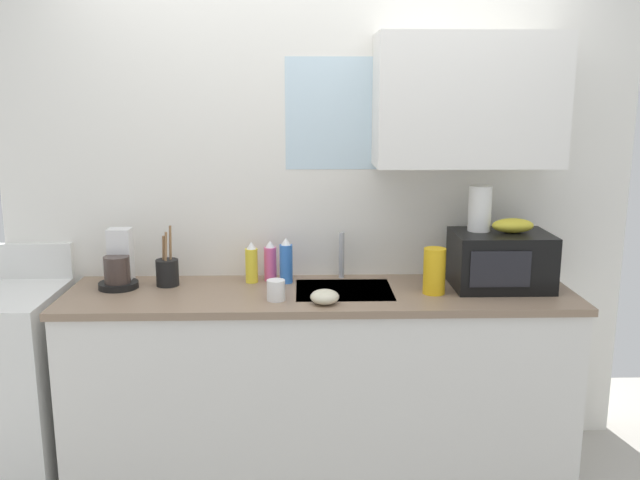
{
  "coord_description": "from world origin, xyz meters",
  "views": [
    {
      "loc": [
        -0.08,
        -3.12,
        1.82
      ],
      "look_at": [
        0.0,
        0.0,
        1.15
      ],
      "focal_mm": 38.25,
      "sensor_mm": 36.0,
      "label": 1
    }
  ],
  "objects_px": {
    "microwave": "(500,260)",
    "banana_bunch": "(513,226)",
    "dish_soap_bottle_blue": "(286,262)",
    "dish_soap_bottle_pink": "(270,262)",
    "stove_range": "(0,381)",
    "coffee_maker": "(119,266)",
    "dish_soap_bottle_yellow": "(252,263)",
    "paper_towel_roll": "(480,208)",
    "cereal_canister": "(434,271)",
    "small_bowl": "(325,297)",
    "utensil_crock": "(167,272)",
    "mug_white": "(276,290)"
  },
  "relations": [
    {
      "from": "paper_towel_roll",
      "to": "small_bowl",
      "type": "height_order",
      "value": "paper_towel_roll"
    },
    {
      "from": "small_bowl",
      "to": "utensil_crock",
      "type": "bearing_deg",
      "value": 157.2
    },
    {
      "from": "banana_bunch",
      "to": "dish_soap_bottle_pink",
      "type": "bearing_deg",
      "value": 172.71
    },
    {
      "from": "dish_soap_bottle_yellow",
      "to": "microwave",
      "type": "bearing_deg",
      "value": -5.69
    },
    {
      "from": "cereal_canister",
      "to": "microwave",
      "type": "bearing_deg",
      "value": 16.17
    },
    {
      "from": "banana_bunch",
      "to": "coffee_maker",
      "type": "bearing_deg",
      "value": 178.24
    },
    {
      "from": "dish_soap_bottle_pink",
      "to": "paper_towel_roll",
      "type": "bearing_deg",
      "value": -5.58
    },
    {
      "from": "dish_soap_bottle_yellow",
      "to": "small_bowl",
      "type": "bearing_deg",
      "value": -46.35
    },
    {
      "from": "coffee_maker",
      "to": "dish_soap_bottle_blue",
      "type": "relative_size",
      "value": 1.23
    },
    {
      "from": "dish_soap_bottle_pink",
      "to": "mug_white",
      "type": "xyz_separation_m",
      "value": [
        0.04,
        -0.34,
        -0.05
      ]
    },
    {
      "from": "paper_towel_roll",
      "to": "coffee_maker",
      "type": "xyz_separation_m",
      "value": [
        -1.75,
        0.01,
        -0.28
      ]
    },
    {
      "from": "paper_towel_roll",
      "to": "mug_white",
      "type": "xyz_separation_m",
      "value": [
        -0.98,
        -0.24,
        -0.33
      ]
    },
    {
      "from": "dish_soap_bottle_blue",
      "to": "cereal_canister",
      "type": "distance_m",
      "value": 0.73
    },
    {
      "from": "banana_bunch",
      "to": "utensil_crock",
      "type": "height_order",
      "value": "banana_bunch"
    },
    {
      "from": "stove_range",
      "to": "dish_soap_bottle_pink",
      "type": "height_order",
      "value": "dish_soap_bottle_pink"
    },
    {
      "from": "banana_bunch",
      "to": "cereal_canister",
      "type": "xyz_separation_m",
      "value": [
        -0.39,
        -0.1,
        -0.2
      ]
    },
    {
      "from": "paper_towel_roll",
      "to": "cereal_canister",
      "type": "height_order",
      "value": "paper_towel_roll"
    },
    {
      "from": "cereal_canister",
      "to": "paper_towel_roll",
      "type": "bearing_deg",
      "value": 32.01
    },
    {
      "from": "dish_soap_bottle_blue",
      "to": "dish_soap_bottle_pink",
      "type": "relative_size",
      "value": 1.11
    },
    {
      "from": "coffee_maker",
      "to": "cereal_canister",
      "type": "xyz_separation_m",
      "value": [
        1.51,
        -0.16,
        0.0
      ]
    },
    {
      "from": "dish_soap_bottle_blue",
      "to": "dish_soap_bottle_yellow",
      "type": "distance_m",
      "value": 0.17
    },
    {
      "from": "cereal_canister",
      "to": "small_bowl",
      "type": "height_order",
      "value": "cereal_canister"
    },
    {
      "from": "microwave",
      "to": "utensil_crock",
      "type": "distance_m",
      "value": 1.62
    },
    {
      "from": "dish_soap_bottle_pink",
      "to": "small_bowl",
      "type": "height_order",
      "value": "dish_soap_bottle_pink"
    },
    {
      "from": "coffee_maker",
      "to": "dish_soap_bottle_yellow",
      "type": "relative_size",
      "value": 1.36
    },
    {
      "from": "microwave",
      "to": "banana_bunch",
      "type": "xyz_separation_m",
      "value": [
        0.05,
        0.0,
        0.17
      ]
    },
    {
      "from": "dish_soap_bottle_pink",
      "to": "utensil_crock",
      "type": "xyz_separation_m",
      "value": [
        -0.5,
        -0.08,
        -0.03
      ]
    },
    {
      "from": "stove_range",
      "to": "microwave",
      "type": "height_order",
      "value": "microwave"
    },
    {
      "from": "banana_bunch",
      "to": "microwave",
      "type": "bearing_deg",
      "value": -178.23
    },
    {
      "from": "dish_soap_bottle_blue",
      "to": "small_bowl",
      "type": "bearing_deg",
      "value": -63.22
    },
    {
      "from": "banana_bunch",
      "to": "mug_white",
      "type": "xyz_separation_m",
      "value": [
        -1.13,
        -0.19,
        -0.26
      ]
    },
    {
      "from": "microwave",
      "to": "dish_soap_bottle_yellow",
      "type": "bearing_deg",
      "value": 174.31
    },
    {
      "from": "microwave",
      "to": "coffee_maker",
      "type": "distance_m",
      "value": 1.85
    },
    {
      "from": "dish_soap_bottle_pink",
      "to": "coffee_maker",
      "type": "bearing_deg",
      "value": -172.87
    },
    {
      "from": "paper_towel_roll",
      "to": "coffee_maker",
      "type": "distance_m",
      "value": 1.77
    },
    {
      "from": "banana_bunch",
      "to": "cereal_canister",
      "type": "relative_size",
      "value": 0.92
    },
    {
      "from": "paper_towel_roll",
      "to": "dish_soap_bottle_yellow",
      "type": "distance_m",
      "value": 1.15
    },
    {
      "from": "mug_white",
      "to": "small_bowl",
      "type": "relative_size",
      "value": 0.73
    },
    {
      "from": "dish_soap_bottle_yellow",
      "to": "mug_white",
      "type": "xyz_separation_m",
      "value": [
        0.13,
        -0.31,
        -0.05
      ]
    },
    {
      "from": "microwave",
      "to": "small_bowl",
      "type": "distance_m",
      "value": 0.9
    },
    {
      "from": "microwave",
      "to": "mug_white",
      "type": "xyz_separation_m",
      "value": [
        -1.08,
        -0.19,
        -0.09
      ]
    },
    {
      "from": "paper_towel_roll",
      "to": "small_bowl",
      "type": "relative_size",
      "value": 1.69
    },
    {
      "from": "cereal_canister",
      "to": "coffee_maker",
      "type": "bearing_deg",
      "value": 174.01
    },
    {
      "from": "coffee_maker",
      "to": "dish_soap_bottle_yellow",
      "type": "height_order",
      "value": "coffee_maker"
    },
    {
      "from": "dish_soap_bottle_blue",
      "to": "dish_soap_bottle_pink",
      "type": "xyz_separation_m",
      "value": [
        -0.08,
        0.04,
        -0.01
      ]
    },
    {
      "from": "microwave",
      "to": "small_bowl",
      "type": "relative_size",
      "value": 3.54
    },
    {
      "from": "small_bowl",
      "to": "mug_white",
      "type": "bearing_deg",
      "value": 164.74
    },
    {
      "from": "dish_soap_bottle_yellow",
      "to": "small_bowl",
      "type": "relative_size",
      "value": 1.58
    },
    {
      "from": "coffee_maker",
      "to": "mug_white",
      "type": "height_order",
      "value": "coffee_maker"
    },
    {
      "from": "coffee_maker",
      "to": "small_bowl",
      "type": "bearing_deg",
      "value": -17.28
    }
  ]
}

